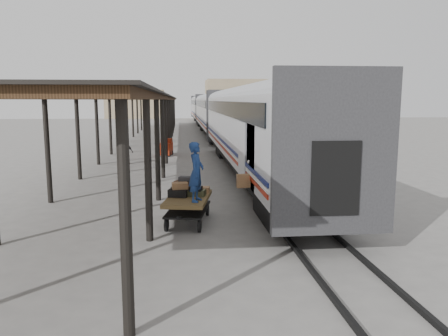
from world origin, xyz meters
name	(u,v)px	position (x,y,z in m)	size (l,w,h in m)	color
ground	(196,220)	(0.00, 0.00, 0.00)	(160.00, 160.00, 0.00)	slate
train	(214,111)	(3.19, 33.79, 2.69)	(3.45, 76.01, 4.01)	silver
canopy	(145,99)	(-3.40, 24.00, 4.00)	(4.90, 64.30, 4.15)	#422B19
rails	(214,135)	(3.20, 34.00, 0.06)	(1.54, 150.00, 0.12)	black
building_far	(249,99)	(14.00, 78.00, 4.00)	(18.00, 10.00, 8.00)	tan
building_left	(136,104)	(-10.00, 82.00, 3.00)	(12.00, 8.00, 6.00)	tan
baggage_cart	(188,203)	(-0.25, -0.33, 0.65)	(1.67, 2.59, 0.86)	brown
suitcase_stack	(186,189)	(-0.29, 0.00, 1.05)	(1.38, 1.10, 0.57)	#313133
luggage_tug	(166,148)	(-1.51, 16.94, 0.54)	(1.05, 1.47, 1.19)	maroon
porter	(196,172)	(0.00, -0.98, 1.76)	(0.66, 0.43, 1.80)	navy
pedestrian	(126,152)	(-3.76, 12.99, 0.75)	(0.88, 0.37, 1.51)	black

